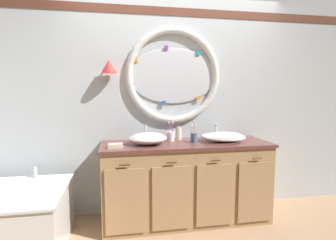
{
  "coord_description": "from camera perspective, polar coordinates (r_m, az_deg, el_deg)",
  "views": [
    {
      "loc": [
        -0.67,
        -2.5,
        1.43
      ],
      "look_at": [
        -0.16,
        0.25,
        1.12
      ],
      "focal_mm": 28.38,
      "sensor_mm": 36.0,
      "label": 1
    }
  ],
  "objects": [
    {
      "name": "toothbrush_holder_right",
      "position": [
        2.91,
        5.59,
        -3.66
      ],
      "size": [
        0.08,
        0.08,
        0.21
      ],
      "color": "slate",
      "rests_on": "vanity_counter"
    },
    {
      "name": "toothbrush_holder_left",
      "position": [
        2.97,
        0.57,
        -3.41
      ],
      "size": [
        0.1,
        0.1,
        0.22
      ],
      "color": "white",
      "rests_on": "vanity_counter"
    },
    {
      "name": "folded_hand_towel",
      "position": [
        2.65,
        -11.22,
        -5.52
      ],
      "size": [
        0.15,
        0.1,
        0.05
      ],
      "color": "beige",
      "rests_on": "vanity_counter"
    },
    {
      "name": "faucet_set_right",
      "position": [
        3.21,
        10.18,
        -2.66
      ],
      "size": [
        0.2,
        0.12,
        0.17
      ],
      "color": "silver",
      "rests_on": "vanity_counter"
    },
    {
      "name": "ground_plane",
      "position": [
        2.96,
        4.26,
        -22.61
      ],
      "size": [
        14.0,
        14.0,
        0.0
      ],
      "primitive_type": "plane",
      "color": "tan"
    },
    {
      "name": "faucet_set_left",
      "position": [
        3.02,
        -4.8,
        -3.06
      ],
      "size": [
        0.21,
        0.14,
        0.18
      ],
      "color": "silver",
      "rests_on": "vanity_counter"
    },
    {
      "name": "vanity_counter",
      "position": [
        3.01,
        3.83,
        -12.95
      ],
      "size": [
        1.82,
        0.63,
        0.87
      ],
      "color": "tan",
      "rests_on": "ground_plane"
    },
    {
      "name": "soap_dispenser",
      "position": [
        3.06,
        2.32,
        -2.91
      ],
      "size": [
        0.07,
        0.07,
        0.16
      ],
      "color": "#EFE5C6",
      "rests_on": "vanity_counter"
    },
    {
      "name": "sink_basin_right",
      "position": [
        2.99,
        11.8,
        -3.53
      ],
      "size": [
        0.48,
        0.48,
        0.11
      ],
      "color": "white",
      "rests_on": "vanity_counter"
    },
    {
      "name": "sink_basin_left",
      "position": [
        2.79,
        -4.31,
        -3.95
      ],
      "size": [
        0.4,
        0.4,
        0.13
      ],
      "color": "white",
      "rests_on": "vanity_counter"
    },
    {
      "name": "back_wall_assembly",
      "position": [
        3.16,
        1.67,
        4.43
      ],
      "size": [
        6.4,
        0.26,
        2.6
      ],
      "color": "silver",
      "rests_on": "ground_plane"
    }
  ]
}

